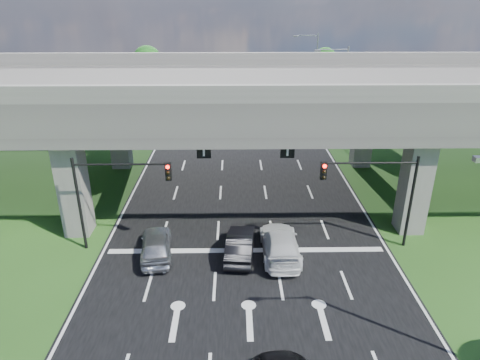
{
  "coord_description": "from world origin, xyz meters",
  "views": [
    {
      "loc": [
        -0.7,
        -19.05,
        14.56
      ],
      "look_at": [
        -0.3,
        8.1,
        2.8
      ],
      "focal_mm": 32.0,
      "sensor_mm": 36.0,
      "label": 1
    }
  ],
  "objects_px": {
    "signal_left": "(113,187)",
    "car_silver": "(156,245)",
    "signal_right": "(378,186)",
    "car_dark": "(240,245)",
    "car_white": "(280,244)",
    "streetlight_far": "(341,89)",
    "streetlight_beyond": "(313,65)"
  },
  "relations": [
    {
      "from": "car_dark",
      "to": "car_white",
      "type": "bearing_deg",
      "value": -175.01
    },
    {
      "from": "signal_left",
      "to": "streetlight_beyond",
      "type": "height_order",
      "value": "streetlight_beyond"
    },
    {
      "from": "signal_left",
      "to": "streetlight_beyond",
      "type": "relative_size",
      "value": 0.6
    },
    {
      "from": "streetlight_far",
      "to": "streetlight_beyond",
      "type": "distance_m",
      "value": 16.0
    },
    {
      "from": "signal_left",
      "to": "car_silver",
      "type": "xyz_separation_m",
      "value": [
        2.42,
        -0.94,
        -3.38
      ]
    },
    {
      "from": "streetlight_beyond",
      "to": "car_dark",
      "type": "height_order",
      "value": "streetlight_beyond"
    },
    {
      "from": "signal_left",
      "to": "car_white",
      "type": "height_order",
      "value": "signal_left"
    },
    {
      "from": "car_silver",
      "to": "car_white",
      "type": "bearing_deg",
      "value": 172.25
    },
    {
      "from": "streetlight_far",
      "to": "car_dark",
      "type": "bearing_deg",
      "value": -116.5
    },
    {
      "from": "signal_right",
      "to": "car_dark",
      "type": "relative_size",
      "value": 1.34
    },
    {
      "from": "signal_right",
      "to": "streetlight_far",
      "type": "xyz_separation_m",
      "value": [
        2.27,
        20.06,
        1.66
      ]
    },
    {
      "from": "streetlight_far",
      "to": "car_dark",
      "type": "distance_m",
      "value": 24.01
    },
    {
      "from": "car_silver",
      "to": "car_white",
      "type": "distance_m",
      "value": 7.44
    },
    {
      "from": "car_white",
      "to": "signal_left",
      "type": "bearing_deg",
      "value": -6.13
    },
    {
      "from": "signal_right",
      "to": "streetlight_beyond",
      "type": "height_order",
      "value": "streetlight_beyond"
    },
    {
      "from": "car_silver",
      "to": "signal_right",
      "type": "bearing_deg",
      "value": 176.32
    },
    {
      "from": "streetlight_beyond",
      "to": "car_white",
      "type": "relative_size",
      "value": 1.85
    },
    {
      "from": "signal_left",
      "to": "car_silver",
      "type": "relative_size",
      "value": 1.32
    },
    {
      "from": "signal_left",
      "to": "signal_right",
      "type": "bearing_deg",
      "value": 0.0
    },
    {
      "from": "signal_right",
      "to": "streetlight_far",
      "type": "relative_size",
      "value": 0.6
    },
    {
      "from": "signal_left",
      "to": "car_dark",
      "type": "xyz_separation_m",
      "value": [
        7.45,
        -0.94,
        -3.42
      ]
    },
    {
      "from": "streetlight_far",
      "to": "car_silver",
      "type": "height_order",
      "value": "streetlight_far"
    },
    {
      "from": "car_silver",
      "to": "car_white",
      "type": "height_order",
      "value": "car_white"
    },
    {
      "from": "streetlight_beyond",
      "to": "signal_left",
      "type": "bearing_deg",
      "value": -116.43
    },
    {
      "from": "signal_right",
      "to": "car_silver",
      "type": "height_order",
      "value": "signal_right"
    },
    {
      "from": "car_dark",
      "to": "signal_left",
      "type": "bearing_deg",
      "value": -2.22
    },
    {
      "from": "signal_left",
      "to": "streetlight_far",
      "type": "bearing_deg",
      "value": 48.22
    },
    {
      "from": "signal_right",
      "to": "car_silver",
      "type": "bearing_deg",
      "value": -175.92
    },
    {
      "from": "streetlight_beyond",
      "to": "streetlight_far",
      "type": "bearing_deg",
      "value": -90.0
    },
    {
      "from": "signal_left",
      "to": "streetlight_far",
      "type": "relative_size",
      "value": 0.6
    },
    {
      "from": "streetlight_beyond",
      "to": "car_dark",
      "type": "relative_size",
      "value": 2.23
    },
    {
      "from": "streetlight_far",
      "to": "car_silver",
      "type": "distance_m",
      "value": 26.58
    }
  ]
}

